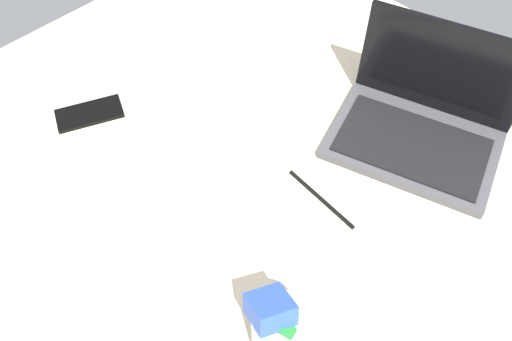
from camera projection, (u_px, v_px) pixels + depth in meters
The scene contains 5 objects.
bed_mattress at pixel (313, 271), 101.46cm from camera, with size 180.00×140.00×18.00cm, color beige.
laptop at pixel (422, 123), 106.68cm from camera, with size 38.55×32.20×23.00cm.
snack_cup at pixel (280, 331), 79.02cm from camera, with size 11.59×9.33×15.20cm.
cell_phone at pixel (89, 113), 113.66cm from camera, with size 6.80×14.00×0.80cm, color black.
charger_cable at pixel (321, 199), 100.40cm from camera, with size 17.00×0.60×0.60cm, color black.
Camera 1 is at (24.49, -40.02, 101.69)cm, focal length 37.01 mm.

